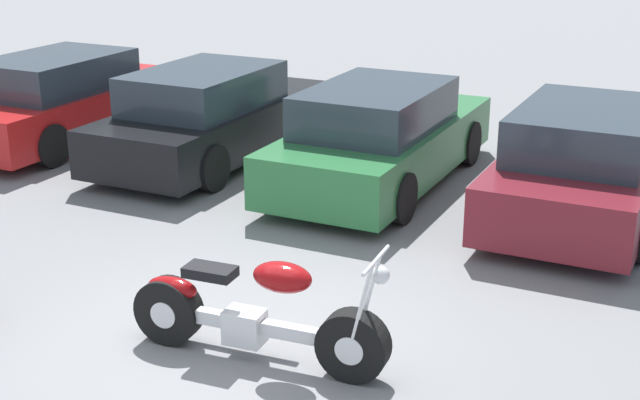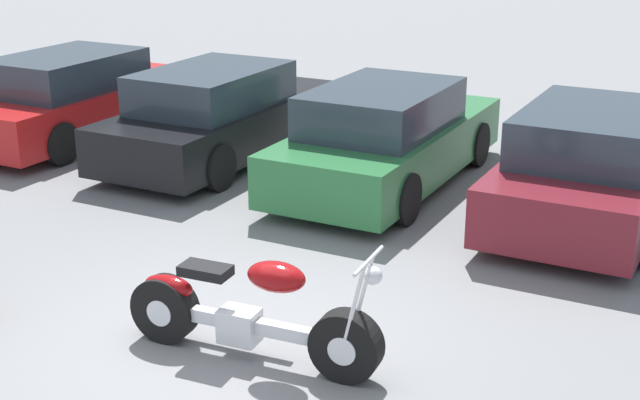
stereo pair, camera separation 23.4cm
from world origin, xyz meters
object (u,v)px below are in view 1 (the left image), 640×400
(motorcycle, at_px, (254,316))
(parked_car_green, at_px, (381,138))
(parked_car_red, at_px, (66,99))
(parked_car_maroon, at_px, (586,162))
(parked_car_black, at_px, (212,116))

(motorcycle, xyz_separation_m, parked_car_green, (-0.89, 4.99, 0.25))
(parked_car_red, bearing_deg, parked_car_maroon, 0.41)
(motorcycle, distance_m, parked_car_red, 8.04)
(parked_car_green, distance_m, parked_car_maroon, 2.72)
(parked_car_black, xyz_separation_m, parked_car_maroon, (5.45, -0.02, 0.00))
(motorcycle, distance_m, parked_car_black, 6.19)
(parked_car_black, bearing_deg, parked_car_maroon, -0.18)
(motorcycle, relative_size, parked_car_red, 0.53)
(motorcycle, bearing_deg, parked_car_black, 125.69)
(parked_car_black, bearing_deg, parked_car_red, -178.42)
(parked_car_red, height_order, parked_car_black, same)
(parked_car_red, height_order, parked_car_green, same)
(parked_car_red, xyz_separation_m, parked_car_green, (5.45, 0.04, 0.00))
(motorcycle, height_order, parked_car_red, parked_car_red)
(parked_car_red, xyz_separation_m, parked_car_maroon, (8.17, 0.06, 0.00))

